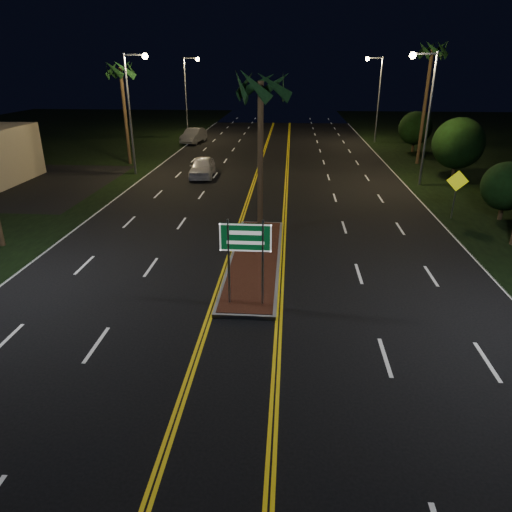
# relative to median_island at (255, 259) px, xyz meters

# --- Properties ---
(ground) EXTENTS (120.00, 120.00, 0.00)m
(ground) POSITION_rel_median_island_xyz_m (0.00, -7.00, -0.08)
(ground) COLOR black
(ground) RESTS_ON ground
(median_island) EXTENTS (2.25, 10.25, 0.17)m
(median_island) POSITION_rel_median_island_xyz_m (0.00, 0.00, 0.00)
(median_island) COLOR gray
(median_island) RESTS_ON ground
(highway_sign) EXTENTS (1.80, 0.08, 3.20)m
(highway_sign) POSITION_rel_median_island_xyz_m (0.00, -4.20, 2.32)
(highway_sign) COLOR gray
(highway_sign) RESTS_ON ground
(streetlight_left_mid) EXTENTS (1.91, 0.44, 9.00)m
(streetlight_left_mid) POSITION_rel_median_island_xyz_m (-10.61, 17.00, 5.57)
(streetlight_left_mid) COLOR gray
(streetlight_left_mid) RESTS_ON ground
(streetlight_left_far) EXTENTS (1.91, 0.44, 9.00)m
(streetlight_left_far) POSITION_rel_median_island_xyz_m (-10.61, 37.00, 5.57)
(streetlight_left_far) COLOR gray
(streetlight_left_far) RESTS_ON ground
(streetlight_right_mid) EXTENTS (1.91, 0.44, 9.00)m
(streetlight_right_mid) POSITION_rel_median_island_xyz_m (10.61, 15.00, 5.57)
(streetlight_right_mid) COLOR gray
(streetlight_right_mid) RESTS_ON ground
(streetlight_right_far) EXTENTS (1.91, 0.44, 9.00)m
(streetlight_right_far) POSITION_rel_median_island_xyz_m (10.61, 35.00, 5.57)
(streetlight_right_far) COLOR gray
(streetlight_right_far) RESTS_ON ground
(palm_median) EXTENTS (2.40, 2.40, 8.30)m
(palm_median) POSITION_rel_median_island_xyz_m (0.00, 3.50, 7.19)
(palm_median) COLOR #382819
(palm_median) RESTS_ON ground
(palm_left_far) EXTENTS (2.40, 2.40, 8.80)m
(palm_left_far) POSITION_rel_median_island_xyz_m (-12.80, 21.00, 7.66)
(palm_left_far) COLOR #382819
(palm_left_far) RESTS_ON ground
(palm_right_far) EXTENTS (2.40, 2.40, 10.30)m
(palm_right_far) POSITION_rel_median_island_xyz_m (12.80, 23.00, 9.06)
(palm_right_far) COLOR #382819
(palm_right_far) RESTS_ON ground
(shrub_near) EXTENTS (2.70, 2.70, 3.30)m
(shrub_near) POSITION_rel_median_island_xyz_m (13.50, 7.00, 1.86)
(shrub_near) COLOR #382819
(shrub_near) RESTS_ON ground
(shrub_mid) EXTENTS (3.78, 3.78, 4.62)m
(shrub_mid) POSITION_rel_median_island_xyz_m (14.00, 17.00, 2.64)
(shrub_mid) COLOR #382819
(shrub_mid) RESTS_ON ground
(shrub_far) EXTENTS (3.24, 3.24, 3.96)m
(shrub_far) POSITION_rel_median_island_xyz_m (13.80, 29.00, 2.25)
(shrub_far) COLOR #382819
(shrub_far) RESTS_ON ground
(car_near) EXTENTS (2.59, 5.43, 1.77)m
(car_near) POSITION_rel_median_island_xyz_m (-5.42, 16.46, 0.80)
(car_near) COLOR silver
(car_near) RESTS_ON ground
(car_far) EXTENTS (3.15, 5.78, 1.83)m
(car_far) POSITION_rel_median_island_xyz_m (-9.50, 33.19, 0.83)
(car_far) COLOR #9D9EA6
(car_far) RESTS_ON ground
(warning_sign) EXTENTS (1.16, 0.21, 2.79)m
(warning_sign) POSITION_rel_median_island_xyz_m (10.80, 6.99, 1.76)
(warning_sign) COLOR gray
(warning_sign) RESTS_ON ground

